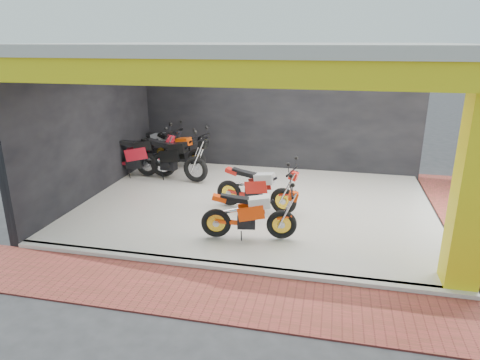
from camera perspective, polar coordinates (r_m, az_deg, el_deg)
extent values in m
plane|color=#2D2D30|center=(8.40, -0.29, -8.47)|extent=(80.00, 80.00, 0.00)
cube|color=white|center=(10.17, 2.22, -3.28)|extent=(8.00, 6.00, 0.10)
cube|color=beige|center=(9.47, 2.49, 17.15)|extent=(8.40, 6.40, 0.20)
cube|color=black|center=(12.69, 4.88, 8.95)|extent=(8.20, 0.20, 3.50)
cube|color=black|center=(11.15, -19.03, 6.76)|extent=(0.20, 6.20, 3.50)
cube|color=yellow|center=(7.18, 28.78, -0.44)|extent=(0.50, 0.50, 3.50)
cube|color=yellow|center=(6.55, -2.35, 14.09)|extent=(8.40, 0.30, 0.40)
cube|color=yellow|center=(9.61, 27.35, 13.45)|extent=(0.30, 6.40, 0.40)
cube|color=white|center=(7.50, -2.06, -11.53)|extent=(8.00, 0.20, 0.10)
cube|color=#993832|center=(6.88, -3.75, -14.91)|extent=(9.00, 1.40, 0.03)
cube|color=#993832|center=(10.52, 28.99, -5.13)|extent=(1.40, 7.00, 0.03)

